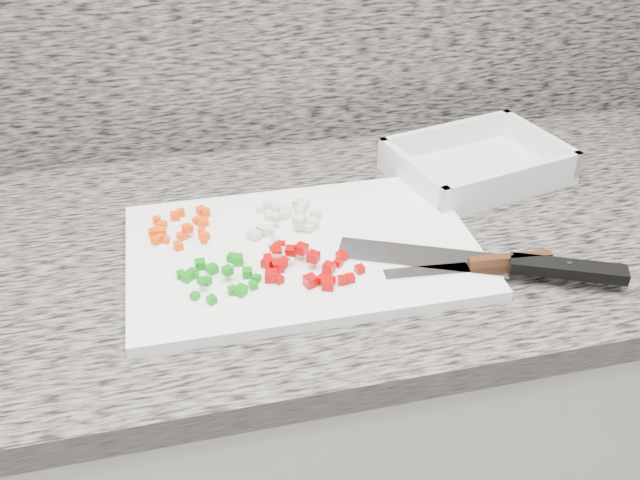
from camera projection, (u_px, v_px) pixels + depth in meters
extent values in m
cube|color=silver|center=(270.00, 452.00, 1.30)|extent=(3.92, 0.62, 0.86)
cube|color=#68625B|center=(258.00, 250.00, 1.05)|extent=(3.96, 0.64, 0.04)
cube|color=white|center=(303.00, 251.00, 1.00)|extent=(0.49, 0.33, 0.02)
cube|color=#F24305|center=(178.00, 246.00, 0.98)|extent=(0.01, 0.01, 0.01)
cube|color=#F24305|center=(203.00, 222.00, 1.03)|extent=(0.02, 0.02, 0.01)
cube|color=#F24305|center=(187.00, 228.00, 1.00)|extent=(0.01, 0.01, 0.01)
cube|color=#F24305|center=(202.00, 231.00, 1.02)|extent=(0.01, 0.01, 0.01)
cube|color=#F24305|center=(156.00, 240.00, 1.00)|extent=(0.02, 0.02, 0.01)
cube|color=#F24305|center=(190.00, 229.00, 1.01)|extent=(0.01, 0.01, 0.01)
cube|color=#F24305|center=(157.00, 220.00, 1.04)|extent=(0.01, 0.01, 0.01)
cube|color=#F24305|center=(204.00, 240.00, 1.00)|extent=(0.01, 0.01, 0.01)
cube|color=#F24305|center=(175.00, 214.00, 1.06)|extent=(0.01, 0.01, 0.01)
cube|color=#F24305|center=(201.00, 211.00, 1.06)|extent=(0.02, 0.02, 0.01)
cube|color=#F24305|center=(181.00, 236.00, 1.01)|extent=(0.01, 0.01, 0.01)
cube|color=#F24305|center=(174.00, 216.00, 1.05)|extent=(0.01, 0.01, 0.01)
cube|color=#F24305|center=(166.00, 240.00, 1.00)|extent=(0.01, 0.01, 0.01)
cube|color=#F24305|center=(204.00, 236.00, 1.00)|extent=(0.02, 0.02, 0.01)
cube|color=#F24305|center=(176.00, 217.00, 1.05)|extent=(0.01, 0.01, 0.01)
cube|color=#F24305|center=(181.00, 213.00, 1.06)|extent=(0.01, 0.01, 0.01)
cube|color=#F24305|center=(161.00, 232.00, 1.01)|extent=(0.02, 0.02, 0.01)
cube|color=#F24305|center=(162.00, 225.00, 1.03)|extent=(0.01, 0.01, 0.01)
cube|color=#F24305|center=(153.00, 232.00, 1.01)|extent=(0.01, 0.01, 0.01)
cube|color=#F24305|center=(162.00, 225.00, 1.03)|extent=(0.02, 0.02, 0.01)
cube|color=#F24305|center=(196.00, 220.00, 1.04)|extent=(0.01, 0.01, 0.01)
cube|color=#F24305|center=(206.00, 212.00, 1.06)|extent=(0.01, 0.01, 0.01)
cube|color=#F24305|center=(160.00, 237.00, 1.00)|extent=(0.01, 0.01, 0.01)
cube|color=#F24305|center=(157.00, 229.00, 1.02)|extent=(0.01, 0.01, 0.01)
cube|color=beige|center=(300.00, 211.00, 1.06)|extent=(0.02, 0.02, 0.01)
cube|color=beige|center=(284.00, 214.00, 1.05)|extent=(0.01, 0.01, 0.01)
cube|color=beige|center=(268.00, 204.00, 1.08)|extent=(0.01, 0.01, 0.01)
cube|color=beige|center=(261.00, 209.00, 1.06)|extent=(0.01, 0.01, 0.01)
cube|color=beige|center=(252.00, 232.00, 1.01)|extent=(0.01, 0.01, 0.01)
cube|color=beige|center=(315.00, 215.00, 1.05)|extent=(0.02, 0.02, 0.01)
cube|color=beige|center=(298.00, 203.00, 1.08)|extent=(0.02, 0.02, 0.01)
cube|color=beige|center=(256.00, 235.00, 1.01)|extent=(0.02, 0.02, 0.01)
cube|color=beige|center=(277.00, 209.00, 1.06)|extent=(0.02, 0.02, 0.01)
cube|color=beige|center=(262.00, 229.00, 1.02)|extent=(0.02, 0.02, 0.01)
cube|color=beige|center=(313.00, 223.00, 1.03)|extent=(0.02, 0.02, 0.01)
cube|color=beige|center=(276.00, 217.00, 1.03)|extent=(0.02, 0.02, 0.01)
cube|color=beige|center=(269.00, 216.00, 1.05)|extent=(0.01, 0.01, 0.01)
cube|color=beige|center=(299.00, 220.00, 1.02)|extent=(0.02, 0.02, 0.01)
cube|color=beige|center=(309.00, 227.00, 1.02)|extent=(0.02, 0.02, 0.01)
cube|color=beige|center=(286.00, 211.00, 1.06)|extent=(0.02, 0.02, 0.01)
cube|color=beige|center=(301.00, 225.00, 1.03)|extent=(0.02, 0.02, 0.01)
cube|color=beige|center=(302.00, 208.00, 1.07)|extent=(0.01, 0.01, 0.01)
cube|color=beige|center=(305.00, 203.00, 1.08)|extent=(0.02, 0.02, 0.01)
cube|color=beige|center=(269.00, 231.00, 1.01)|extent=(0.01, 0.01, 0.01)
cube|color=beige|center=(265.00, 230.00, 1.02)|extent=(0.02, 0.02, 0.01)
cube|color=#0B7E0B|center=(253.00, 285.00, 0.91)|extent=(0.01, 0.01, 0.01)
cube|color=#0B7E0B|center=(212.00, 268.00, 0.94)|extent=(0.02, 0.02, 0.01)
cube|color=#0B7E0B|center=(200.00, 264.00, 0.95)|extent=(0.01, 0.01, 0.01)
cube|color=#0B7E0B|center=(247.00, 273.00, 0.93)|extent=(0.01, 0.01, 0.01)
cube|color=#0B7E0B|center=(228.00, 271.00, 0.92)|extent=(0.02, 0.02, 0.01)
cube|color=#0B7E0B|center=(241.00, 289.00, 0.90)|extent=(0.02, 0.02, 0.01)
cube|color=#0B7E0B|center=(181.00, 274.00, 0.93)|extent=(0.01, 0.01, 0.01)
cube|color=#0B7E0B|center=(202.00, 281.00, 0.90)|extent=(0.01, 0.01, 0.01)
cube|color=#0B7E0B|center=(212.00, 299.00, 0.89)|extent=(0.01, 0.01, 0.01)
cube|color=#0B7E0B|center=(187.00, 277.00, 0.92)|extent=(0.02, 0.02, 0.01)
cube|color=#0B7E0B|center=(256.00, 278.00, 0.92)|extent=(0.01, 0.01, 0.01)
cube|color=#0B7E0B|center=(192.00, 273.00, 0.93)|extent=(0.02, 0.02, 0.01)
cube|color=#0B7E0B|center=(232.00, 290.00, 0.90)|extent=(0.01, 0.01, 0.01)
cube|color=#0B7E0B|center=(195.00, 274.00, 0.93)|extent=(0.01, 0.01, 0.01)
cube|color=#0B7E0B|center=(232.00, 257.00, 0.96)|extent=(0.02, 0.02, 0.01)
cube|color=#0B7E0B|center=(241.00, 291.00, 0.90)|extent=(0.02, 0.02, 0.01)
cube|color=#0B7E0B|center=(207.00, 281.00, 0.92)|extent=(0.01, 0.01, 0.01)
cube|color=#0B7E0B|center=(238.00, 259.00, 0.96)|extent=(0.02, 0.02, 0.01)
cube|color=#0B7E0B|center=(195.00, 295.00, 0.89)|extent=(0.01, 0.01, 0.01)
cube|color=#AF0203|center=(284.00, 262.00, 0.95)|extent=(0.02, 0.02, 0.01)
cube|color=#AF0203|center=(279.00, 279.00, 0.92)|extent=(0.01, 0.01, 0.01)
cube|color=#AF0203|center=(274.00, 251.00, 0.98)|extent=(0.01, 0.01, 0.01)
cube|color=#AF0203|center=(338.00, 263.00, 0.95)|extent=(0.01, 0.01, 0.01)
cube|color=#AF0203|center=(313.00, 258.00, 0.94)|extent=(0.02, 0.02, 0.01)
cube|color=#AF0203|center=(360.00, 269.00, 0.94)|extent=(0.01, 0.01, 0.01)
cube|color=#AF0203|center=(302.00, 249.00, 0.96)|extent=(0.02, 0.02, 0.01)
cube|color=#AF0203|center=(267.00, 263.00, 0.95)|extent=(0.02, 0.02, 0.01)
cube|color=#AF0203|center=(330.00, 281.00, 0.92)|extent=(0.02, 0.02, 0.01)
cube|color=#AF0203|center=(277.00, 248.00, 0.98)|extent=(0.02, 0.02, 0.01)
cube|color=#AF0203|center=(342.00, 256.00, 0.96)|extent=(0.02, 0.02, 0.01)
cube|color=#AF0203|center=(267.00, 258.00, 0.96)|extent=(0.01, 0.01, 0.01)
cube|color=#AF0203|center=(277.00, 253.00, 0.97)|extent=(0.02, 0.02, 0.01)
cube|color=#AF0203|center=(313.00, 257.00, 0.94)|extent=(0.02, 0.02, 0.01)
cube|color=#AF0203|center=(329.00, 267.00, 0.94)|extent=(0.02, 0.02, 0.01)
cube|color=#AF0203|center=(291.00, 251.00, 0.97)|extent=(0.02, 0.02, 0.01)
cube|color=#AF0203|center=(310.00, 281.00, 0.91)|extent=(0.02, 0.02, 0.01)
cube|color=#AF0203|center=(323.00, 280.00, 0.92)|extent=(0.02, 0.02, 0.01)
cube|color=#AF0203|center=(342.00, 280.00, 0.92)|extent=(0.01, 0.01, 0.01)
cube|color=#AF0203|center=(278.00, 266.00, 0.94)|extent=(0.02, 0.02, 0.01)
cube|color=#AF0203|center=(271.00, 276.00, 0.92)|extent=(0.02, 0.02, 0.01)
cube|color=#AF0203|center=(350.00, 278.00, 0.92)|extent=(0.01, 0.01, 0.01)
cube|color=#AF0203|center=(282.00, 245.00, 0.99)|extent=(0.01, 0.01, 0.01)
cube|color=#AF0203|center=(328.00, 284.00, 0.91)|extent=(0.02, 0.02, 0.01)
cube|color=beige|center=(291.00, 262.00, 0.95)|extent=(0.01, 0.01, 0.01)
cube|color=beige|center=(282.00, 255.00, 0.97)|extent=(0.01, 0.01, 0.01)
cube|color=beige|center=(272.00, 245.00, 0.99)|extent=(0.01, 0.01, 0.01)
cube|color=beige|center=(277.00, 253.00, 0.97)|extent=(0.01, 0.01, 0.01)
cube|color=beige|center=(271.00, 255.00, 0.97)|extent=(0.01, 0.01, 0.01)
cube|color=beige|center=(281.00, 246.00, 0.99)|extent=(0.01, 0.01, 0.01)
cube|color=beige|center=(276.00, 241.00, 1.00)|extent=(0.01, 0.01, 0.01)
cube|color=beige|center=(292.00, 254.00, 0.97)|extent=(0.01, 0.01, 0.01)
cube|color=beige|center=(282.00, 251.00, 0.98)|extent=(0.01, 0.01, 0.01)
cube|color=beige|center=(280.00, 257.00, 0.97)|extent=(0.01, 0.01, 0.01)
cube|color=beige|center=(293.00, 251.00, 0.97)|extent=(0.01, 0.01, 0.01)
cube|color=beige|center=(275.00, 256.00, 0.97)|extent=(0.01, 0.01, 0.01)
cube|color=beige|center=(288.00, 263.00, 0.95)|extent=(0.01, 0.01, 0.01)
cube|color=silver|center=(422.00, 257.00, 0.97)|extent=(0.23, 0.14, 0.00)
cube|color=black|center=(568.00, 269.00, 0.94)|extent=(0.15, 0.09, 0.02)
cylinder|color=silver|center=(569.00, 263.00, 0.93)|extent=(0.01, 0.01, 0.00)
cube|color=silver|center=(427.00, 272.00, 0.94)|extent=(0.12, 0.03, 0.00)
cube|color=#401E10|center=(510.00, 260.00, 0.95)|extent=(0.11, 0.02, 0.02)
cylinder|color=silver|center=(511.00, 255.00, 0.95)|extent=(0.01, 0.01, 0.00)
cube|color=silver|center=(476.00, 172.00, 1.19)|extent=(0.31, 0.25, 0.01)
cube|color=silver|center=(446.00, 136.00, 1.24)|extent=(0.27, 0.07, 0.04)
cube|color=silver|center=(513.00, 182.00, 1.11)|extent=(0.27, 0.07, 0.04)
cube|color=silver|center=(539.00, 142.00, 1.22)|extent=(0.06, 0.19, 0.04)
cube|color=silver|center=(412.00, 174.00, 1.13)|extent=(0.06, 0.19, 0.04)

